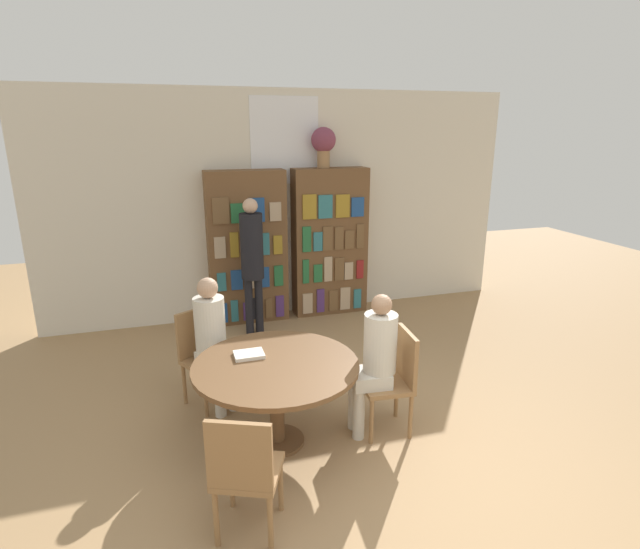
# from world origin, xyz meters

# --- Properties ---
(ground_plane) EXTENTS (16.00, 16.00, 0.00)m
(ground_plane) POSITION_xyz_m (0.00, 0.00, 0.00)
(ground_plane) COLOR #9E7A51
(wall_back) EXTENTS (6.40, 0.07, 3.00)m
(wall_back) POSITION_xyz_m (0.00, 3.99, 1.51)
(wall_back) COLOR beige
(wall_back) RESTS_ON ground_plane
(bookshelf_left) EXTENTS (1.02, 0.34, 2.00)m
(bookshelf_left) POSITION_xyz_m (-0.57, 3.79, 1.00)
(bookshelf_left) COLOR brown
(bookshelf_left) RESTS_ON ground_plane
(bookshelf_right) EXTENTS (1.02, 0.34, 2.00)m
(bookshelf_right) POSITION_xyz_m (0.57, 3.79, 1.00)
(bookshelf_right) COLOR brown
(bookshelf_right) RESTS_ON ground_plane
(flower_vase) EXTENTS (0.32, 0.32, 0.52)m
(flower_vase) POSITION_xyz_m (0.48, 3.80, 2.32)
(flower_vase) COLOR #997047
(flower_vase) RESTS_ON bookshelf_right
(reading_table) EXTENTS (1.33, 1.33, 0.72)m
(reading_table) POSITION_xyz_m (-0.82, 0.97, 0.62)
(reading_table) COLOR brown
(reading_table) RESTS_ON ground_plane
(chair_near_camera) EXTENTS (0.53, 0.53, 0.90)m
(chair_near_camera) POSITION_xyz_m (-1.22, 0.05, 0.50)
(chair_near_camera) COLOR olive
(chair_near_camera) RESTS_ON ground_plane
(chair_left_side) EXTENTS (0.55, 0.55, 0.90)m
(chair_left_side) POSITION_xyz_m (-1.32, 1.84, 0.50)
(chair_left_side) COLOR olive
(chair_left_side) RESTS_ON ground_plane
(chair_far_side) EXTENTS (0.44, 0.44, 0.90)m
(chair_far_side) POSITION_xyz_m (0.18, 0.88, 0.50)
(chair_far_side) COLOR olive
(chair_far_side) RESTS_ON ground_plane
(seated_reader_left) EXTENTS (0.40, 0.42, 1.25)m
(seated_reader_left) POSITION_xyz_m (-1.23, 1.68, 0.72)
(seated_reader_left) COLOR beige
(seated_reader_left) RESTS_ON ground_plane
(seated_reader_right) EXTENTS (0.39, 0.30, 1.24)m
(seated_reader_right) POSITION_xyz_m (0.00, 0.89, 0.70)
(seated_reader_right) COLOR beige
(seated_reader_right) RESTS_ON ground_plane
(librarian_standing) EXTENTS (0.28, 0.55, 1.72)m
(librarian_standing) POSITION_xyz_m (-0.59, 3.29, 1.04)
(librarian_standing) COLOR black
(librarian_standing) RESTS_ON ground_plane
(open_book_on_table) EXTENTS (0.24, 0.18, 0.03)m
(open_book_on_table) POSITION_xyz_m (-1.00, 1.16, 0.74)
(open_book_on_table) COLOR silver
(open_book_on_table) RESTS_ON reading_table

